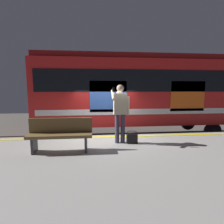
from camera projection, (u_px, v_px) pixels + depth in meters
ground_plane at (106, 157)px, 6.65m from camera, size 25.82×25.82×0.00m
platform at (114, 179)px, 4.17m from camera, size 17.21×4.91×0.85m
safety_line at (107, 137)px, 6.24m from camera, size 16.87×0.16×0.01m
track_rail_near at (104, 143)px, 8.13m from camera, size 22.38×0.08×0.16m
track_rail_far at (103, 135)px, 9.55m from camera, size 22.38×0.08×0.16m
train_carriage at (141, 90)px, 8.71m from camera, size 9.84×2.74×3.91m
passenger at (120, 109)px, 5.47m from camera, size 0.57×0.55×1.83m
handbag at (132, 138)px, 5.52m from camera, size 0.33×0.30×0.37m
bench at (61, 133)px, 4.80m from camera, size 1.72×0.44×0.90m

